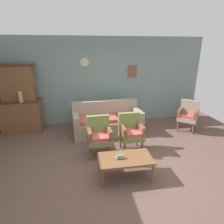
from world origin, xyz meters
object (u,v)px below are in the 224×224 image
at_px(floral_couch, 107,122).
at_px(armchair_row_middle, 99,134).
at_px(wingback_chair_by_fireplace, 188,114).
at_px(book_stack_on_table, 120,157).
at_px(coffee_table, 125,160).
at_px(floor_vase_by_wall, 191,110).
at_px(vase_on_cabinet, 20,97).
at_px(armchair_near_cabinet, 131,131).
at_px(side_cabinet, 22,116).

distance_m(floral_couch, armchair_row_middle, 1.20).
xyz_separation_m(wingback_chair_by_fireplace, book_stack_on_table, (-2.44, -1.84, -0.05)).
relative_size(floral_couch, coffee_table, 1.99).
bearing_deg(wingback_chair_by_fireplace, coffee_table, -141.79).
bearing_deg(floral_couch, armchair_row_middle, -106.97).
bearing_deg(floor_vase_by_wall, vase_on_cabinet, -179.16).
xyz_separation_m(book_stack_on_table, floor_vase_by_wall, (2.94, 2.50, -0.07)).
height_order(armchair_near_cabinet, wingback_chair_by_fireplace, same).
bearing_deg(book_stack_on_table, floral_couch, 88.63).
relative_size(wingback_chair_by_fireplace, floor_vase_by_wall, 1.18).
height_order(floral_couch, armchair_near_cabinet, same).
bearing_deg(side_cabinet, armchair_row_middle, -38.78).
bearing_deg(coffee_table, side_cabinet, 133.93).
bearing_deg(armchair_row_middle, book_stack_on_table, -71.84).
xyz_separation_m(armchair_near_cabinet, coffee_table, (-0.36, -0.99, -0.12)).
bearing_deg(armchair_row_middle, side_cabinet, 141.22).
xyz_separation_m(armchair_near_cabinet, wingback_chair_by_fireplace, (1.98, 0.85, 0.00)).
bearing_deg(vase_on_cabinet, book_stack_on_table, -46.40).
height_order(vase_on_cabinet, book_stack_on_table, vase_on_cabinet).
xyz_separation_m(side_cabinet, floral_couch, (2.46, -0.57, -0.14)).
bearing_deg(armchair_near_cabinet, book_stack_on_table, -115.32).
bearing_deg(floral_couch, coffee_table, -88.51).
distance_m(armchair_row_middle, wingback_chair_by_fireplace, 2.89).
bearing_deg(wingback_chair_by_fireplace, floral_couch, 175.21).
relative_size(side_cabinet, vase_on_cabinet, 3.83).
distance_m(vase_on_cabinet, floor_vase_by_wall, 5.30).
bearing_deg(wingback_chair_by_fireplace, armchair_row_middle, -161.19).
xyz_separation_m(armchair_near_cabinet, floor_vase_by_wall, (2.48, 1.52, -0.12)).
distance_m(vase_on_cabinet, armchair_near_cabinet, 3.18).
relative_size(floral_couch, book_stack_on_table, 12.65).
xyz_separation_m(armchair_near_cabinet, book_stack_on_table, (-0.47, -0.98, -0.05)).
relative_size(floral_couch, wingback_chair_by_fireplace, 2.21).
relative_size(side_cabinet, armchair_row_middle, 1.28).
bearing_deg(floor_vase_by_wall, side_cabinet, 178.93).
height_order(coffee_table, book_stack_on_table, book_stack_on_table).
distance_m(vase_on_cabinet, floral_couch, 2.51).
xyz_separation_m(side_cabinet, vase_on_cabinet, (0.10, -0.18, 0.61)).
distance_m(vase_on_cabinet, coffee_table, 3.50).
distance_m(armchair_near_cabinet, coffee_table, 1.06).
xyz_separation_m(side_cabinet, book_stack_on_table, (2.41, -2.60, -0.01)).
distance_m(wingback_chair_by_fireplace, book_stack_on_table, 3.06).
bearing_deg(side_cabinet, wingback_chair_by_fireplace, -8.96).
bearing_deg(coffee_table, vase_on_cabinet, 134.79).
height_order(floral_couch, book_stack_on_table, floral_couch).
relative_size(coffee_table, book_stack_on_table, 6.36).
xyz_separation_m(armchair_row_middle, wingback_chair_by_fireplace, (2.74, 0.93, 0.00)).
bearing_deg(wingback_chair_by_fireplace, vase_on_cabinet, 172.94).
height_order(floral_couch, floor_vase_by_wall, floral_couch).
relative_size(book_stack_on_table, floor_vase_by_wall, 0.21).
bearing_deg(side_cabinet, coffee_table, -46.07).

